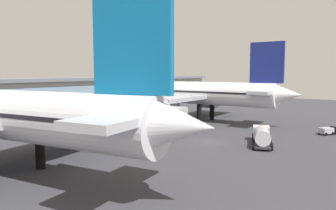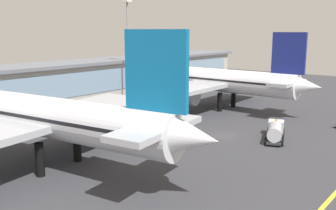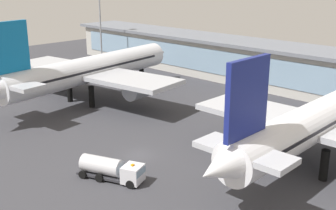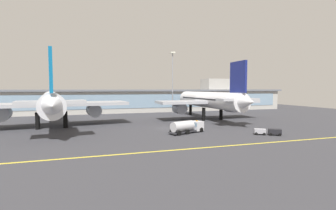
{
  "view_description": "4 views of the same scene",
  "coord_description": "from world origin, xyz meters",
  "px_view_note": "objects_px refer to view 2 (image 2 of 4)",
  "views": [
    {
      "loc": [
        -45.64,
        -24.47,
        11.29
      ],
      "look_at": [
        0.18,
        8.22,
        5.63
      ],
      "focal_mm": 34.18,
      "sensor_mm": 36.0,
      "label": 1
    },
    {
      "loc": [
        -55.59,
        -32.56,
        18.04
      ],
      "look_at": [
        -3.71,
        9.74,
        4.77
      ],
      "focal_mm": 40.52,
      "sensor_mm": 36.0,
      "label": 2
    },
    {
      "loc": [
        43.96,
        -38.69,
        25.82
      ],
      "look_at": [
        -3.11,
        9.32,
        5.02
      ],
      "focal_mm": 45.8,
      "sensor_mm": 36.0,
      "label": 3
    },
    {
      "loc": [
        -18.07,
        -60.47,
        10.24
      ],
      "look_at": [
        5.35,
        13.48,
        5.16
      ],
      "focal_mm": 26.38,
      "sensor_mm": 36.0,
      "label": 4
    }
  ],
  "objects_px": {
    "airliner_near_left": "(42,117)",
    "airliner_near_right": "(217,80)",
    "fuel_tanker_truck": "(275,130)",
    "apron_light_mast_centre": "(128,36)"
  },
  "relations": [
    {
      "from": "airliner_near_left",
      "to": "airliner_near_right",
      "type": "relative_size",
      "value": 1.08
    },
    {
      "from": "airliner_near_right",
      "to": "airliner_near_left",
      "type": "bearing_deg",
      "value": 92.3
    },
    {
      "from": "airliner_near_right",
      "to": "fuel_tanker_truck",
      "type": "distance_m",
      "value": 27.82
    },
    {
      "from": "airliner_near_right",
      "to": "fuel_tanker_truck",
      "type": "relative_size",
      "value": 5.12
    },
    {
      "from": "airliner_near_left",
      "to": "airliner_near_right",
      "type": "xyz_separation_m",
      "value": [
        47.89,
        2.48,
        -0.18
      ]
    },
    {
      "from": "airliner_near_left",
      "to": "apron_light_mast_centre",
      "type": "xyz_separation_m",
      "value": [
        43.43,
        27.09,
        10.02
      ]
    },
    {
      "from": "airliner_near_right",
      "to": "fuel_tanker_truck",
      "type": "bearing_deg",
      "value": 142.51
    },
    {
      "from": "airliner_near_left",
      "to": "apron_light_mast_centre",
      "type": "relative_size",
      "value": 1.99
    },
    {
      "from": "fuel_tanker_truck",
      "to": "airliner_near_right",
      "type": "bearing_deg",
      "value": 31.92
    },
    {
      "from": "airliner_near_left",
      "to": "fuel_tanker_truck",
      "type": "height_order",
      "value": "airliner_near_left"
    }
  ]
}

